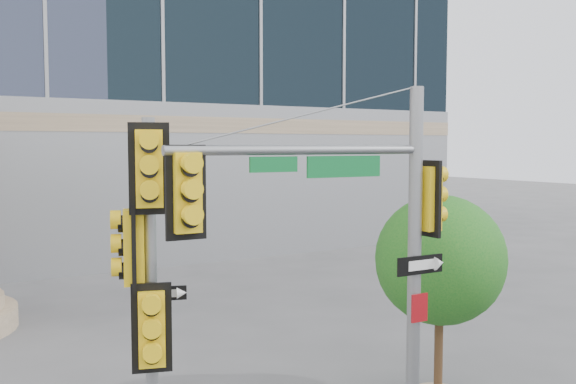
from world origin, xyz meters
TOP-DOWN VIEW (x-y plane):
  - main_signal_pole at (-0.93, -1.41)m, footprint 4.09×0.50m
  - secondary_signal_pole at (-3.44, -0.02)m, footprint 0.83×0.77m
  - street_tree at (1.78, -0.18)m, footprint 2.31×2.25m

SIDE VIEW (x-z plane):
  - street_tree at x=1.78m, z-range 0.57..4.16m
  - secondary_signal_pole at x=-3.44m, z-range 0.42..5.24m
  - main_signal_pole at x=-0.93m, z-range 0.63..5.90m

